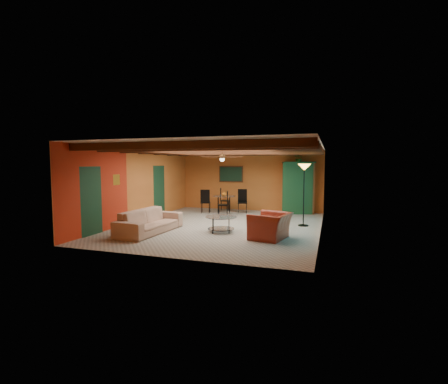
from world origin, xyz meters
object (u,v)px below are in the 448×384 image
(armchair, at_px, (270,226))
(sofa, at_px, (150,221))
(floor_lamp, at_px, (304,195))
(potted_plant, at_px, (299,158))
(dining_table, at_px, (224,201))
(armoire, at_px, (298,188))
(coffee_table, at_px, (221,224))
(vase, at_px, (224,187))

(armchair, bearing_deg, sofa, -73.02)
(floor_lamp, xyz_separation_m, potted_plant, (-0.45, 2.85, 1.31))
(armchair, xyz_separation_m, potted_plant, (0.28, 5.11, 2.01))
(dining_table, xyz_separation_m, floor_lamp, (3.51, -1.94, 0.55))
(armchair, height_order, floor_lamp, floor_lamp)
(dining_table, height_order, armoire, armoire)
(armchair, distance_m, potted_plant, 5.49)
(coffee_table, bearing_deg, floor_lamp, 38.08)
(vase, bearing_deg, floor_lamp, -28.99)
(armoire, distance_m, floor_lamp, 2.88)
(floor_lamp, height_order, vase, floor_lamp)
(armchair, height_order, potted_plant, potted_plant)
(armoire, distance_m, potted_plant, 1.30)
(dining_table, bearing_deg, sofa, -101.46)
(coffee_table, bearing_deg, potted_plant, 67.89)
(coffee_table, xyz_separation_m, potted_plant, (1.91, 4.69, 2.12))
(armoire, xyz_separation_m, potted_plant, (0.00, 0.00, 1.30))
(armchair, xyz_separation_m, dining_table, (-2.78, 4.21, 0.15))
(potted_plant, distance_m, vase, 3.42)
(armoire, relative_size, floor_lamp, 1.01)
(floor_lamp, relative_size, potted_plant, 4.78)
(vase, bearing_deg, coffee_table, -73.08)
(armchair, height_order, dining_table, dining_table)
(coffee_table, xyz_separation_m, floor_lamp, (2.36, 1.85, 0.82))
(armoire, relative_size, potted_plant, 4.81)
(potted_plant, height_order, vase, potted_plant)
(dining_table, relative_size, vase, 10.06)
(floor_lamp, distance_m, potted_plant, 3.16)
(potted_plant, bearing_deg, armoire, 0.00)
(armoire, height_order, floor_lamp, armoire)
(coffee_table, relative_size, vase, 4.99)
(coffee_table, height_order, vase, vase)
(coffee_table, bearing_deg, sofa, -160.18)
(coffee_table, relative_size, dining_table, 0.50)
(dining_table, xyz_separation_m, vase, (-0.00, 0.00, 0.62))
(sofa, distance_m, armchair, 3.71)
(armchair, relative_size, dining_table, 0.57)
(dining_table, relative_size, armoire, 0.93)
(floor_lamp, distance_m, vase, 4.01)
(armoire, relative_size, vase, 10.87)
(vase, bearing_deg, potted_plant, 16.42)
(dining_table, bearing_deg, vase, 180.00)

